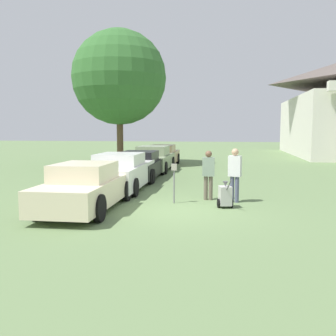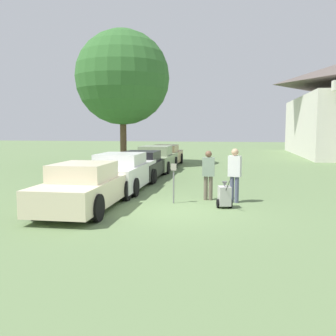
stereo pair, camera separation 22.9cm
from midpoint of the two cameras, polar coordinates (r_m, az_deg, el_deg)
name	(u,v)px [view 1 (the left image)]	position (r m, az deg, el deg)	size (l,w,h in m)	color
ground_plane	(176,211)	(11.42, 0.68, -6.59)	(120.00, 120.00, 0.00)	#607A4C
parked_car_cream	(86,188)	(11.83, -12.88, -2.92)	(2.01, 4.81, 1.45)	beige
parked_car_white	(121,172)	(15.43, -7.60, -0.66)	(2.10, 5.07, 1.50)	silver
parked_car_black	(140,166)	(18.72, -4.64, 0.34)	(2.04, 5.10, 1.38)	black
parked_car_sage	(154,159)	(22.16, -2.50, 1.35)	(2.09, 5.13, 1.47)	gray
parked_car_tan	(163,156)	(25.23, -1.10, 1.88)	(1.98, 5.00, 1.39)	tan
parking_meter	(174,176)	(12.47, 0.41, -1.19)	(0.18, 0.09, 1.33)	slate
person_worker	(208,172)	(13.11, 5.68, -0.61)	(0.42, 0.23, 1.73)	#665B4C
person_supervisor	(235,172)	(12.79, 9.64, -0.53)	(0.47, 0.33, 1.83)	#515670
equipment_cart	(225,196)	(11.96, 8.16, -4.18)	(0.52, 1.00, 1.00)	#B2B2AD
shade_tree	(119,78)	(26.20, -7.69, 13.49)	(6.37, 6.37, 9.11)	brown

